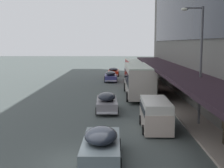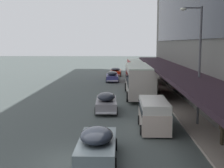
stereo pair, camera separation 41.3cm
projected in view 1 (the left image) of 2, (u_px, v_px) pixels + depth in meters
name	position (u px, v px, depth m)	size (l,w,h in m)	color
ground	(88.00, 164.00, 14.68)	(240.00, 240.00, 0.00)	#4A5351
transit_bus_kerbside_front	(138.00, 79.00, 33.00)	(2.87, 10.22, 3.32)	beige
transit_bus_kerbside_rear	(136.00, 70.00, 44.97)	(2.93, 10.87, 3.17)	red
sedan_far_back	(101.00, 145.00, 14.97)	(1.92, 4.75, 1.64)	gray
sedan_lead_near	(110.00, 76.00, 45.99)	(1.94, 5.07, 1.53)	navy
sedan_lead_mid	(113.00, 72.00, 53.71)	(2.00, 4.43, 1.43)	#B6220F
sedan_oncoming_rear	(107.00, 102.00, 25.76)	(1.92, 4.62, 1.61)	gray
vw_van	(155.00, 113.00, 20.48)	(1.93, 4.56, 1.96)	beige
street_lamp	(199.00, 58.00, 20.80)	(1.50, 0.28, 7.87)	#4C4C51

